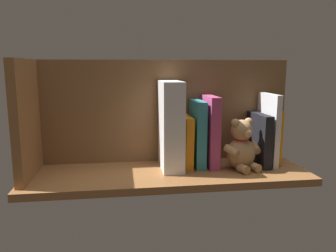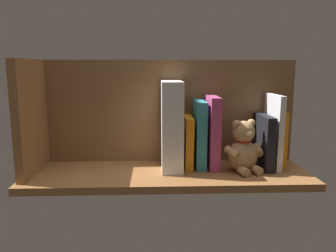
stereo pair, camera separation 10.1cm
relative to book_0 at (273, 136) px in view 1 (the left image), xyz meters
The scene contains 11 objects.
ground_plane 38.00cm from the book_0, ahead, with size 85.89×28.47×2.20cm, color brown.
shelf_back_panel 37.87cm from the book_0, 10.81° to the right, with size 85.89×1.50×34.06cm, color brown.
shelf_side_divider 77.86cm from the book_0, ahead, with size 2.40×22.47×34.06cm, color brown.
book_0 is the anchor object (origin of this frame).
book_1 4.05cm from the book_0, 31.34° to the left, with size 1.77×14.67×23.23cm, color silver.
book_2 6.03cm from the book_0, 18.84° to the left, with size 2.78×15.46×16.82cm, color black.
teddy_bear 14.89cm from the book_0, 26.38° to the left, with size 12.47×12.18×16.14cm.
book_3 22.21cm from the book_0, ahead, with size 3.14×14.03×22.70cm, color #B23F72.
book_4 26.12cm from the book_0, ahead, with size 3.12×12.86×21.24cm, color teal.
book_5 29.74cm from the book_0, ahead, with size 2.45×12.84×16.27cm, color orange.
dictionary_thick_white 35.45cm from the book_0, ahead, with size 6.41×16.03×27.50cm, color white.
Camera 1 is at (13.92, 98.68, 31.86)cm, focal length 35.63 mm.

